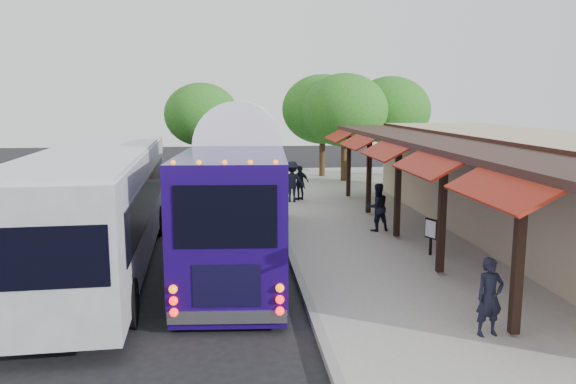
# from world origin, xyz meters

# --- Properties ---
(ground) EXTENTS (90.00, 90.00, 0.00)m
(ground) POSITION_xyz_m (0.00, 0.00, 0.00)
(ground) COLOR black
(ground) RESTS_ON ground
(sidewalk) EXTENTS (10.00, 40.00, 0.15)m
(sidewalk) POSITION_xyz_m (5.00, 4.00, 0.07)
(sidewalk) COLOR #9E9B93
(sidewalk) RESTS_ON ground
(curb) EXTENTS (0.20, 40.00, 0.16)m
(curb) POSITION_xyz_m (0.05, 4.00, 0.07)
(curb) COLOR gray
(curb) RESTS_ON ground
(station_shelter) EXTENTS (8.15, 20.00, 3.60)m
(station_shelter) POSITION_xyz_m (8.38, 4.00, 1.85)
(station_shelter) COLOR tan
(station_shelter) RESTS_ON ground
(coach_bus) EXTENTS (3.19, 11.84, 3.75)m
(coach_bus) POSITION_xyz_m (-1.45, 2.70, 2.01)
(coach_bus) COLOR #1C075A
(coach_bus) RESTS_ON ground
(city_bus) EXTENTS (3.49, 12.82, 3.41)m
(city_bus) POSITION_xyz_m (-5.39, 1.93, 1.88)
(city_bus) COLOR gray
(city_bus) RESTS_ON ground
(ped_a) EXTENTS (0.62, 0.45, 1.58)m
(ped_a) POSITION_xyz_m (3.31, -3.88, 0.94)
(ped_a) COLOR black
(ped_a) RESTS_ON sidewalk
(ped_b) EXTENTS (0.94, 0.79, 1.70)m
(ped_b) POSITION_xyz_m (3.40, 5.14, 1.00)
(ped_b) COLOR black
(ped_b) RESTS_ON sidewalk
(ped_c) EXTENTS (1.02, 0.81, 1.61)m
(ped_c) POSITION_xyz_m (1.43, 11.63, 0.96)
(ped_c) COLOR black
(ped_c) RESTS_ON sidewalk
(ped_d) EXTENTS (1.26, 0.79, 1.86)m
(ped_d) POSITION_xyz_m (1.00, 11.20, 1.08)
(ped_d) COLOR black
(ped_d) RESTS_ON sidewalk
(sign_board) EXTENTS (0.23, 0.48, 1.11)m
(sign_board) POSITION_xyz_m (4.20, 1.88, 0.90)
(sign_board) COLOR black
(sign_board) RESTS_ON sidewalk
(tree_left) EXTENTS (4.92, 4.92, 6.30)m
(tree_left) POSITION_xyz_m (3.77, 19.87, 4.20)
(tree_left) COLOR #382314
(tree_left) RESTS_ON ground
(tree_mid) EXTENTS (4.90, 4.90, 6.27)m
(tree_mid) POSITION_xyz_m (4.70, 17.78, 4.18)
(tree_mid) COLOR #382314
(tree_mid) RESTS_ON ground
(tree_right) EXTENTS (4.83, 4.83, 6.19)m
(tree_right) POSITION_xyz_m (7.92, 19.73, 4.12)
(tree_right) COLOR #382314
(tree_right) RESTS_ON ground
(tree_far) EXTENTS (4.54, 4.54, 5.81)m
(tree_far) POSITION_xyz_m (-3.54, 20.98, 3.87)
(tree_far) COLOR #382314
(tree_far) RESTS_ON ground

